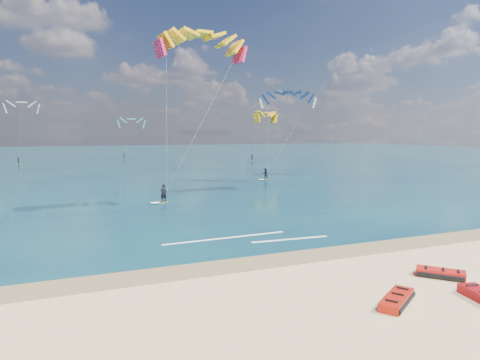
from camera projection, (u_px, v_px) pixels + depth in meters
name	position (u px, v px, depth m)	size (l,w,h in m)	color
ground	(134.00, 183.00, 55.47)	(320.00, 320.00, 0.00)	tan
wet_sand_strip	(247.00, 263.00, 21.47)	(320.00, 2.40, 0.01)	brown
sea	(98.00, 157.00, 114.27)	(320.00, 200.00, 0.04)	#0B2A3E
packed_kite_left	(397.00, 304.00, 16.38)	(2.59, 1.09, 0.40)	#AE1709
packed_kite_mid	(440.00, 277.00, 19.41)	(2.27, 1.16, 0.42)	red
kitesurfer_main	(183.00, 109.00, 37.52)	(9.36, 5.77, 16.32)	gold
kitesurfer_far	(278.00, 128.00, 57.51)	(8.24, 5.84, 13.32)	#BBE121
shoreline_foam	(250.00, 238.00, 26.34)	(10.07, 2.37, 0.01)	white
distant_kites	(61.00, 137.00, 88.19)	(73.74, 40.34, 12.83)	#C53AB1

